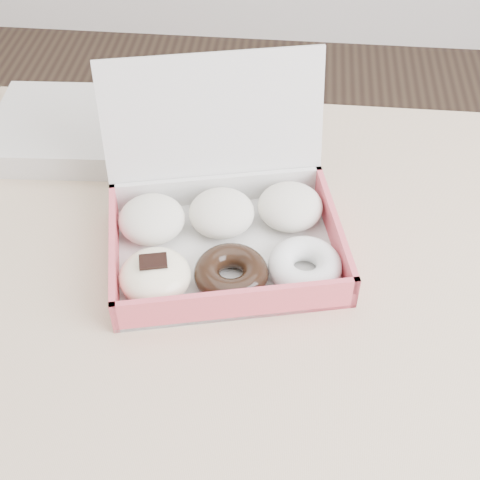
{
  "coord_description": "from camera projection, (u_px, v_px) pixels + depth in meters",
  "views": [
    {
      "loc": [
        -0.08,
        -0.59,
        1.4
      ],
      "look_at": [
        -0.13,
        0.0,
        0.8
      ],
      "focal_mm": 50.0,
      "sensor_mm": 36.0,
      "label": 1
    }
  ],
  "objects": [
    {
      "name": "newspapers",
      "position": [
        76.0,
        129.0,
        1.06
      ],
      "size": [
        0.27,
        0.22,
        0.04
      ],
      "primitive_type": "cube",
      "rotation": [
        0.0,
        0.0,
        0.06
      ],
      "color": "silver",
      "rests_on": "table"
    },
    {
      "name": "donut_box",
      "position": [
        222.0,
        228.0,
        0.88
      ],
      "size": [
        0.35,
        0.33,
        0.22
      ],
      "rotation": [
        0.0,
        0.0,
        0.23
      ],
      "color": "silver",
      "rests_on": "table"
    },
    {
      "name": "table",
      "position": [
        335.0,
        316.0,
        0.92
      ],
      "size": [
        1.2,
        0.8,
        0.75
      ],
      "color": "tan",
      "rests_on": "ground"
    }
  ]
}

